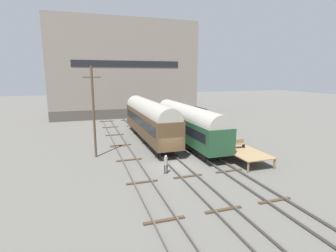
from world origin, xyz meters
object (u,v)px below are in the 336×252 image
at_px(bench, 238,143).
at_px(utility_pole, 94,111).
at_px(train_car_brown, 149,118).
at_px(train_car_green, 188,123).
at_px(person_worker, 166,163).

distance_m(bench, utility_pole, 15.51).
xyz_separation_m(train_car_brown, utility_pole, (-7.21, -4.98, 1.86)).
height_order(train_car_green, person_worker, train_car_green).
relative_size(train_car_green, utility_pole, 1.79).
xyz_separation_m(bench, utility_pole, (-14.25, 5.12, 3.36)).
bearing_deg(train_car_green, bench, -65.71).
distance_m(train_car_brown, person_worker, 12.23).
bearing_deg(bench, person_worker, -167.80).
distance_m(train_car_green, train_car_brown, 5.31).
bearing_deg(utility_pole, train_car_green, 7.75).
bearing_deg(utility_pole, person_worker, -51.08).
bearing_deg(bench, utility_pole, 160.24).
height_order(bench, utility_pole, utility_pole).
relative_size(train_car_brown, person_worker, 10.51).
bearing_deg(train_car_brown, person_worker, -97.50).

